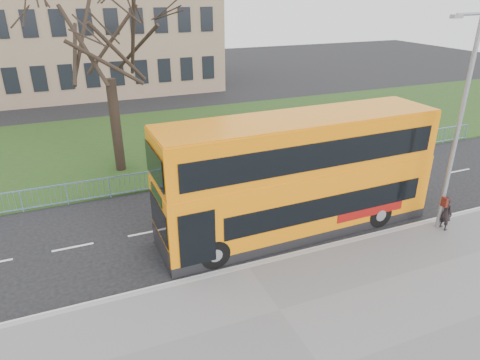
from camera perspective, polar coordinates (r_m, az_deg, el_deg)
name	(u,v)px	position (r m, az deg, el deg)	size (l,w,h in m)	color
ground	(233,248)	(17.53, -0.96, -9.01)	(120.00, 120.00, 0.00)	black
kerb	(248,267)	(16.30, 1.07, -11.55)	(80.00, 0.20, 0.14)	gray
grass_verge	(157,141)	(30.04, -11.04, 5.12)	(80.00, 15.40, 0.08)	#1D3B15
guard_railing	(187,175)	(22.83, -7.05, 0.62)	(40.00, 0.12, 1.10)	#6B91BF
bare_tree	(108,59)	(24.04, -17.22, 15.10)	(8.63, 8.63, 12.33)	black
civic_building	(56,18)	(48.76, -23.32, 19.24)	(30.00, 15.00, 14.00)	#816952
yellow_bus	(299,173)	(17.79, 7.82, 0.99)	(11.88, 3.05, 4.95)	orange
pedestrian	(446,213)	(20.23, 25.80, -3.93)	(0.56, 0.37, 1.54)	black
street_lamp	(458,121)	(18.81, 27.09, 7.08)	(1.84, 0.47, 8.73)	gray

